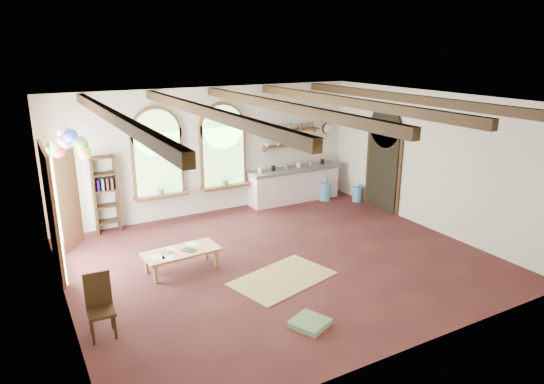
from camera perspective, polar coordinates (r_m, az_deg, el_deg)
floor at (r=9.92m, az=0.95°, el=-7.99°), size 8.00×8.00×0.00m
ceiling_beams at (r=9.06m, az=1.04°, el=10.09°), size 6.20×6.80×0.18m
window_left at (r=11.90m, az=-13.29°, el=4.12°), size 1.30×0.28×2.20m
window_right at (r=12.46m, az=-5.76°, el=5.04°), size 1.30×0.28×2.20m
left_doorway at (r=10.06m, az=-24.47°, el=-2.17°), size 0.10×1.90×2.50m
right_doorway at (r=12.93m, az=12.89°, el=2.72°), size 0.10×1.30×2.40m
kitchen_counter at (r=13.44m, az=2.61°, el=0.92°), size 2.68×0.62×0.94m
wall_shelf_lower at (r=13.34m, az=2.26°, el=5.54°), size 1.70×0.24×0.04m
wall_shelf_upper at (r=13.27m, az=2.28°, el=7.24°), size 1.70×0.24×0.04m
wall_clock at (r=14.01m, az=6.54°, el=7.46°), size 0.32×0.04×0.32m
bookshelf at (r=11.71m, az=-19.00°, el=-0.28°), size 0.53×0.32×1.80m
coffee_table at (r=9.50m, az=-10.58°, el=-7.05°), size 1.48×0.75×0.41m
side_chair at (r=7.85m, az=-19.39°, el=-13.90°), size 0.40×0.40×0.97m
floor_mat at (r=9.17m, az=1.26°, el=-10.13°), size 2.09×1.58×0.02m
floor_cushion at (r=7.81m, az=4.45°, el=-15.10°), size 0.68×0.68×0.09m
water_jug_a at (r=13.64m, az=6.25°, el=0.21°), size 0.33×0.33×0.64m
water_jug_b at (r=13.66m, az=10.02°, el=-0.15°), size 0.27×0.27×0.53m
balloon_cluster at (r=10.31m, az=-22.56°, el=5.28°), size 0.81×0.95×1.16m
table_book at (r=9.41m, az=-12.76°, el=-7.04°), size 0.28×0.31×0.02m
tablet at (r=9.47m, az=-9.71°, el=-6.75°), size 0.30×0.32×0.01m
potted_plant_left at (r=12.00m, az=-12.90°, el=0.38°), size 0.27×0.23×0.30m
potted_plant_right at (r=12.55m, az=-5.46°, el=1.46°), size 0.27×0.23×0.30m
shelf_cup_a at (r=12.96m, az=-0.58°, el=5.53°), size 0.12×0.10×0.10m
shelf_cup_b at (r=13.12m, az=0.77°, el=5.67°), size 0.10×0.10×0.09m
shelf_bowl_a at (r=13.30m, az=2.08°, el=5.72°), size 0.22×0.22×0.05m
shelf_bowl_b at (r=13.48m, az=3.36°, el=5.87°), size 0.20×0.20×0.06m
shelf_vase at (r=13.66m, az=4.61°, el=6.27°), size 0.18×0.18×0.19m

